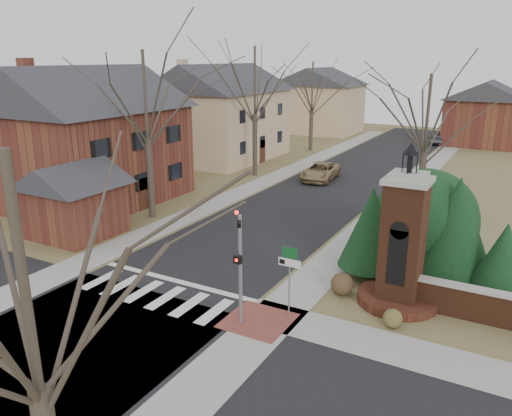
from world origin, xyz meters
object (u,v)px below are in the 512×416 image
Objects in this scene: sign_post at (289,268)px; brick_gate_monument at (402,252)px; pickup_truck at (321,171)px; distant_car at (437,137)px; traffic_signal_pole at (240,258)px.

brick_gate_monument is at bearing 41.42° from sign_post.
brick_gate_monument is 21.05m from pickup_truck.
brick_gate_monument reaches higher than sign_post.
brick_gate_monument is at bearing 94.12° from distant_car.
brick_gate_monument is (3.41, 3.01, 0.22)m from sign_post.
distant_car is at bearing 97.77° from brick_gate_monument.
sign_post reaches higher than pickup_truck.
brick_gate_monument reaches higher than traffic_signal_pole.
traffic_signal_pole is 6.47m from brick_gate_monument.
distant_car is at bearing 72.23° from pickup_truck.
brick_gate_monument is at bearing 43.24° from traffic_signal_pole.
sign_post is 0.57× the size of pickup_truck.
sign_post is at bearing -138.58° from brick_gate_monument.
traffic_signal_pole is at bearing -132.43° from sign_post.
sign_post is at bearing -76.67° from pickup_truck.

